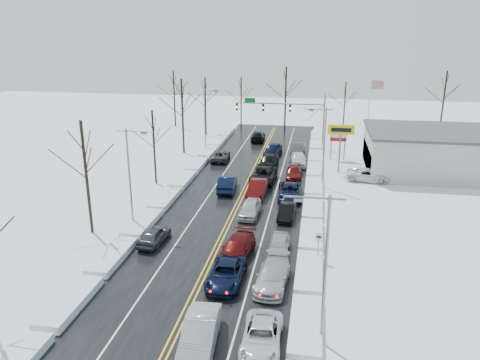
% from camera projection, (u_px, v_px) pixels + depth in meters
% --- Properties ---
extents(ground, '(160.00, 160.00, 0.00)m').
position_uv_depth(ground, '(233.00, 215.00, 45.11)').
color(ground, silver).
rests_on(ground, ground).
extents(road_surface, '(14.00, 84.00, 0.01)m').
position_uv_depth(road_surface, '(236.00, 207.00, 46.98)').
color(road_surface, black).
rests_on(road_surface, ground).
extents(snow_bank_left, '(1.91, 72.00, 0.55)m').
position_uv_depth(snow_bank_left, '(164.00, 203.00, 48.19)').
color(snow_bank_left, silver).
rests_on(snow_bank_left, ground).
extents(snow_bank_right, '(1.91, 72.00, 0.55)m').
position_uv_depth(snow_bank_right, '(312.00, 212.00, 45.78)').
color(snow_bank_right, silver).
rests_on(snow_bank_right, ground).
extents(traffic_signal_mast, '(13.28, 0.39, 8.00)m').
position_uv_depth(traffic_signal_mast, '(290.00, 111.00, 69.09)').
color(traffic_signal_mast, slate).
rests_on(traffic_signal_mast, ground).
extents(tires_plus_sign, '(3.20, 0.34, 6.00)m').
position_uv_depth(tires_plus_sign, '(341.00, 133.00, 56.88)').
color(tires_plus_sign, slate).
rests_on(tires_plus_sign, ground).
extents(used_vehicles_sign, '(2.20, 0.22, 4.65)m').
position_uv_depth(used_vehicles_sign, '(338.00, 136.00, 63.03)').
color(used_vehicles_sign, slate).
rests_on(used_vehicles_sign, ground).
extents(speed_limit_sign, '(0.55, 0.09, 2.35)m').
position_uv_depth(speed_limit_sign, '(319.00, 241.00, 35.81)').
color(speed_limit_sign, slate).
rests_on(speed_limit_sign, ground).
extents(flagpole, '(1.87, 1.20, 10.00)m').
position_uv_depth(flagpole, '(370.00, 108.00, 68.98)').
color(flagpole, silver).
rests_on(flagpole, ground).
extents(dealership_building, '(20.40, 12.40, 5.30)m').
position_uv_depth(dealership_building, '(451.00, 152.00, 57.35)').
color(dealership_building, '#ACACA7').
rests_on(dealership_building, ground).
extents(streetlight_se, '(3.20, 0.25, 9.00)m').
position_uv_depth(streetlight_se, '(322.00, 259.00, 25.28)').
color(streetlight_se, slate).
rests_on(streetlight_se, ground).
extents(streetlight_ne, '(3.20, 0.25, 9.00)m').
position_uv_depth(streetlight_ne, '(323.00, 141.00, 51.52)').
color(streetlight_ne, slate).
rests_on(streetlight_ne, ground).
extents(streetlight_sw, '(3.20, 0.25, 9.00)m').
position_uv_depth(streetlight_sw, '(131.00, 170.00, 41.03)').
color(streetlight_sw, slate).
rests_on(streetlight_sw, ground).
extents(streetlight_nw, '(3.20, 0.25, 9.00)m').
position_uv_depth(streetlight_nw, '(206.00, 114.00, 67.26)').
color(streetlight_nw, slate).
rests_on(streetlight_nw, ground).
extents(tree_left_b, '(4.00, 4.00, 10.00)m').
position_uv_depth(tree_left_b, '(84.00, 156.00, 39.14)').
color(tree_left_b, '#2D231C').
rests_on(tree_left_b, ground).
extents(tree_left_c, '(3.40, 3.40, 8.50)m').
position_uv_depth(tree_left_c, '(153.00, 133.00, 52.43)').
color(tree_left_c, '#2D231C').
rests_on(tree_left_c, ground).
extents(tree_left_d, '(4.20, 4.20, 10.50)m').
position_uv_depth(tree_left_d, '(182.00, 102.00, 65.22)').
color(tree_left_d, '#2D231C').
rests_on(tree_left_d, ground).
extents(tree_left_e, '(3.80, 3.80, 9.50)m').
position_uv_depth(tree_left_e, '(205.00, 95.00, 76.62)').
color(tree_left_e, '#2D231C').
rests_on(tree_left_e, ground).
extents(tree_far_a, '(4.00, 4.00, 10.00)m').
position_uv_depth(tree_far_a, '(174.00, 88.00, 83.27)').
color(tree_far_a, '#2D231C').
rests_on(tree_far_a, ground).
extents(tree_far_b, '(3.60, 3.60, 9.00)m').
position_uv_depth(tree_far_b, '(241.00, 92.00, 82.53)').
color(tree_far_b, '#2D231C').
rests_on(tree_far_b, ground).
extents(tree_far_c, '(4.40, 4.40, 11.00)m').
position_uv_depth(tree_far_c, '(286.00, 87.00, 78.95)').
color(tree_far_c, '#2D231C').
rests_on(tree_far_c, ground).
extents(tree_far_d, '(3.40, 3.40, 8.50)m').
position_uv_depth(tree_far_d, '(345.00, 97.00, 79.31)').
color(tree_far_d, '#2D231C').
rests_on(tree_far_d, ground).
extents(tree_far_e, '(4.20, 4.20, 10.50)m').
position_uv_depth(tree_far_e, '(445.00, 91.00, 76.81)').
color(tree_far_e, '#2D231C').
rests_on(tree_far_e, ground).
extents(queued_car_1, '(2.18, 5.32, 1.71)m').
position_uv_depth(queued_car_1, '(201.00, 346.00, 26.59)').
color(queued_car_1, '#A8AAB0').
rests_on(queued_car_1, ground).
extents(queued_car_2, '(2.39, 5.16, 1.43)m').
position_uv_depth(queued_car_2, '(226.00, 282.00, 33.20)').
color(queued_car_2, black).
rests_on(queued_car_2, ground).
extents(queued_car_3, '(2.81, 5.52, 1.54)m').
position_uv_depth(queued_car_3, '(237.00, 257.00, 36.86)').
color(queued_car_3, '#4F0A0A').
rests_on(queued_car_3, ground).
extents(queued_car_4, '(1.94, 4.47, 1.50)m').
position_uv_depth(queued_car_4, '(250.00, 216.00, 44.90)').
color(queued_car_4, '#BBBBBD').
rests_on(queued_car_4, ground).
extents(queued_car_5, '(1.93, 5.11, 1.67)m').
position_uv_depth(queued_car_5, '(257.00, 195.00, 50.33)').
color(queued_car_5, '#4A090A').
rests_on(queued_car_5, ground).
extents(queued_car_6, '(3.00, 6.00, 1.63)m').
position_uv_depth(queued_car_6, '(263.00, 182.00, 54.80)').
color(queued_car_6, black).
rests_on(queued_car_6, ground).
extents(queued_car_7, '(2.55, 5.30, 1.49)m').
position_uv_depth(queued_car_7, '(268.00, 167.00, 60.58)').
color(queued_car_7, black).
rests_on(queued_car_7, ground).
extents(queued_car_8, '(2.65, 5.25, 1.71)m').
position_uv_depth(queued_car_8, '(273.00, 156.00, 65.89)').
color(queued_car_8, black).
rests_on(queued_car_8, ground).
extents(queued_car_10, '(2.33, 4.87, 1.34)m').
position_uv_depth(queued_car_10, '(262.00, 346.00, 26.53)').
color(queued_car_10, silver).
rests_on(queued_car_10, ground).
extents(queued_car_11, '(2.45, 5.34, 1.51)m').
position_uv_depth(queued_car_11, '(272.00, 285.00, 32.81)').
color(queued_car_11, '#ABADB3').
rests_on(queued_car_11, ground).
extents(queued_car_12, '(1.68, 4.09, 1.39)m').
position_uv_depth(queued_car_12, '(279.00, 253.00, 37.55)').
color(queued_car_12, '#A5A7AD').
rests_on(queued_car_12, ground).
extents(queued_car_13, '(1.66, 4.19, 1.36)m').
position_uv_depth(queued_car_13, '(287.00, 218.00, 44.37)').
color(queued_car_13, black).
rests_on(queued_car_13, ground).
extents(queued_car_14, '(2.71, 5.47, 1.49)m').
position_uv_depth(queued_car_14, '(290.00, 198.00, 49.58)').
color(queued_car_14, black).
rests_on(queued_car_14, ground).
extents(queued_car_15, '(2.04, 4.66, 1.33)m').
position_uv_depth(queued_car_15, '(294.00, 178.00, 56.19)').
color(queued_car_15, '#510B0A').
rests_on(queued_car_15, ground).
extents(queued_car_16, '(2.33, 5.02, 1.67)m').
position_uv_depth(queued_car_16, '(298.00, 165.00, 61.26)').
color(queued_car_16, silver).
rests_on(queued_car_16, ground).
extents(queued_car_17, '(1.94, 4.75, 1.53)m').
position_uv_depth(queued_car_17, '(298.00, 154.00, 66.82)').
color(queued_car_17, '#3B3D40').
rests_on(queued_car_17, ground).
extents(oncoming_car_0, '(2.14, 5.18, 1.67)m').
position_uv_depth(oncoming_car_0, '(227.00, 190.00, 51.91)').
color(oncoming_car_0, black).
rests_on(oncoming_car_0, ground).
extents(oncoming_car_1, '(2.65, 5.09, 1.37)m').
position_uv_depth(oncoming_car_1, '(221.00, 160.00, 63.61)').
color(oncoming_car_1, '#383B3D').
rests_on(oncoming_car_1, ground).
extents(oncoming_car_2, '(2.37, 5.24, 1.49)m').
position_uv_depth(oncoming_car_2, '(258.00, 141.00, 74.68)').
color(oncoming_car_2, black).
rests_on(oncoming_car_2, ground).
extents(oncoming_car_3, '(1.99, 4.30, 1.43)m').
position_uv_depth(oncoming_car_3, '(155.00, 243.00, 39.28)').
color(oncoming_car_3, '#3D4042').
rests_on(oncoming_car_3, ground).
extents(parked_car_0, '(5.46, 3.02, 1.45)m').
position_uv_depth(parked_car_0, '(368.00, 181.00, 55.11)').
color(parked_car_0, white).
rests_on(parked_car_0, ground).
extents(parked_car_1, '(2.35, 5.23, 1.49)m').
position_uv_depth(parked_car_1, '(394.00, 175.00, 57.30)').
color(parked_car_1, '#404245').
rests_on(parked_car_1, ground).
extents(parked_car_2, '(1.76, 4.18, 1.41)m').
position_uv_depth(parked_car_2, '(372.00, 161.00, 63.08)').
color(parked_car_2, black).
rests_on(parked_car_2, ground).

